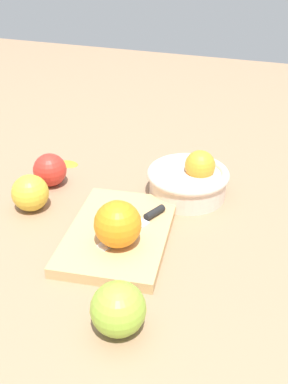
% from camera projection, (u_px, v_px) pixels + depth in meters
% --- Properties ---
extents(ground_plane, '(2.40, 2.40, 0.00)m').
position_uv_depth(ground_plane, '(93.00, 212.00, 0.89)').
color(ground_plane, '#997556').
extents(bowl, '(0.17, 0.17, 0.09)m').
position_uv_depth(bowl, '(189.00, 180.00, 0.92)').
color(bowl, beige).
rests_on(bowl, ground_plane).
extents(cutting_board, '(0.27, 0.20, 0.02)m').
position_uv_depth(cutting_board, '(119.00, 234.00, 0.81)').
color(cutting_board, tan).
rests_on(cutting_board, ground_plane).
extents(orange_on_board, '(0.08, 0.08, 0.08)m').
position_uv_depth(orange_on_board, '(118.00, 224.00, 0.75)').
color(orange_on_board, orange).
rests_on(orange_on_board, cutting_board).
extents(knife, '(0.15, 0.08, 0.01)m').
position_uv_depth(knife, '(142.00, 222.00, 0.82)').
color(knife, silver).
rests_on(knife, cutting_board).
extents(apple_front_center, '(0.07, 0.07, 0.07)m').
position_uv_depth(apple_front_center, '(30.00, 193.00, 0.88)').
color(apple_front_center, gold).
rests_on(apple_front_center, ground_plane).
extents(apple_back_right, '(0.08, 0.08, 0.08)m').
position_uv_depth(apple_back_right, '(118.00, 309.00, 0.61)').
color(apple_back_right, '#8EB738').
rests_on(apple_back_right, ground_plane).
extents(apple_front_left, '(0.07, 0.07, 0.07)m').
position_uv_depth(apple_front_left, '(50.00, 170.00, 0.96)').
color(apple_front_left, red).
rests_on(apple_front_left, ground_plane).
extents(citrus_peel, '(0.04, 0.05, 0.01)m').
position_uv_depth(citrus_peel, '(67.00, 163.00, 1.05)').
color(citrus_peel, orange).
rests_on(citrus_peel, ground_plane).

